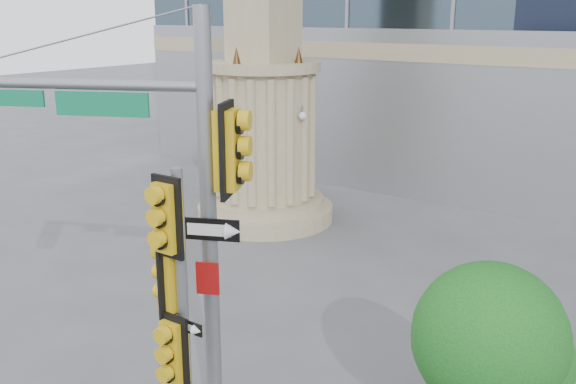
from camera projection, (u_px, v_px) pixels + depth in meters
The scene contains 4 objects.
monument at pixel (264, 47), 19.57m from camera, with size 4.40×4.40×16.60m.
main_signal_pole at pixel (130, 181), 9.55m from camera, with size 4.82×2.54×6.64m.
secondary_signal_pole at pixel (175, 299), 8.98m from camera, with size 0.78×0.58×4.55m.
street_tree at pixel (492, 345), 8.67m from camera, with size 2.15×2.10×3.35m.
Camera 1 is at (6.22, -6.89, 6.54)m, focal length 40.00 mm.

